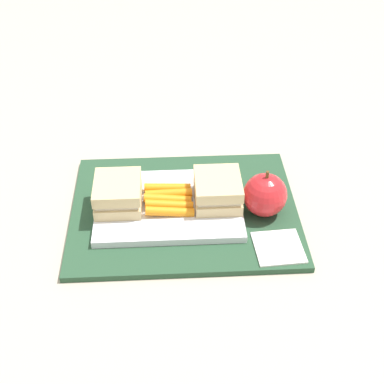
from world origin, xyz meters
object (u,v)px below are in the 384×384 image
object	(u,v)px
sandwich_half_left	(118,194)
sandwich_half_right	(218,190)
apple	(265,195)
carrot_sticks_bundle	(168,199)
paper_napkin	(278,247)
food_tray	(169,205)

from	to	relation	value
sandwich_half_left	sandwich_half_right	world-z (taller)	same
apple	sandwich_half_left	bearing A→B (deg)	176.01
carrot_sticks_bundle	apple	bearing A→B (deg)	-5.98
apple	paper_napkin	xyz separation A→B (m)	(0.01, -0.08, -0.03)
food_tray	sandwich_half_right	distance (m)	0.08
food_tray	paper_napkin	xyz separation A→B (m)	(0.16, -0.10, -0.00)
sandwich_half_right	paper_napkin	xyz separation A→B (m)	(0.08, -0.10, -0.03)
food_tray	apple	size ratio (longest dim) A/B	2.88
sandwich_half_right	sandwich_half_left	bearing A→B (deg)	180.00
carrot_sticks_bundle	paper_napkin	distance (m)	0.19
carrot_sticks_bundle	apple	world-z (taller)	apple
paper_napkin	apple	bearing A→B (deg)	96.77
sandwich_half_right	carrot_sticks_bundle	distance (m)	0.08
paper_napkin	sandwich_half_right	bearing A→B (deg)	129.94
sandwich_half_left	sandwich_half_right	distance (m)	0.16
carrot_sticks_bundle	paper_napkin	size ratio (longest dim) A/B	1.13
sandwich_half_left	paper_napkin	size ratio (longest dim) A/B	1.14
food_tray	paper_napkin	bearing A→B (deg)	-31.47
sandwich_half_left	apple	size ratio (longest dim) A/B	1.00
carrot_sticks_bundle	apple	xyz separation A→B (m)	(0.15, -0.02, 0.02)
sandwich_half_right	carrot_sticks_bundle	world-z (taller)	sandwich_half_right
sandwich_half_left	paper_napkin	world-z (taller)	sandwich_half_left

